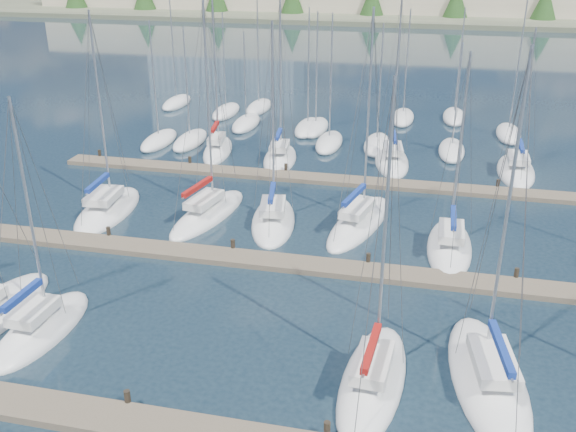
% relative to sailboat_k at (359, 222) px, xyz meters
% --- Properties ---
extents(ground, '(400.00, 400.00, 0.00)m').
position_rel_sailboat_k_xyz_m(ground, '(-2.80, 37.48, -0.19)').
color(ground, '#1D2E3B').
rests_on(ground, ground).
extents(dock_mid, '(44.00, 1.93, 1.10)m').
position_rel_sailboat_k_xyz_m(dock_mid, '(-2.80, -6.50, -0.03)').
color(dock_mid, '#6B5E4C').
rests_on(dock_mid, ground).
extents(dock_far, '(44.00, 1.93, 1.10)m').
position_rel_sailboat_k_xyz_m(dock_far, '(-2.80, 7.50, -0.03)').
color(dock_far, '#6B5E4C').
rests_on(dock_far, ground).
extents(sailboat_k, '(4.59, 9.80, 14.24)m').
position_rel_sailboat_k_xyz_m(sailboat_k, '(0.00, 0.00, 0.00)').
color(sailboat_k, white).
rests_on(sailboat_k, ground).
extents(sailboat_q, '(3.02, 8.16, 11.81)m').
position_rel_sailboat_k_xyz_m(sailboat_q, '(10.91, 12.77, -0.02)').
color(sailboat_q, white).
rests_on(sailboat_q, ground).
extents(sailboat_p, '(3.80, 8.46, 13.85)m').
position_rel_sailboat_k_xyz_m(sailboat_p, '(1.12, 12.99, -0.00)').
color(sailboat_p, white).
rests_on(sailboat_p, ground).
extents(sailboat_e, '(4.27, 9.60, 14.54)m').
position_rel_sailboat_k_xyz_m(sailboat_e, '(7.25, -14.70, -0.01)').
color(sailboat_e, white).
rests_on(sailboat_e, ground).
extents(sailboat_l, '(2.67, 8.07, 12.30)m').
position_rel_sailboat_k_xyz_m(sailboat_l, '(5.72, -2.35, -0.01)').
color(sailboat_l, white).
rests_on(sailboat_l, ground).
extents(sailboat_o, '(3.50, 7.55, 13.76)m').
position_rel_sailboat_k_xyz_m(sailboat_o, '(-8.04, 11.54, 0.00)').
color(sailboat_o, white).
rests_on(sailboat_o, ground).
extents(sailboat_i, '(4.06, 9.23, 14.49)m').
position_rel_sailboat_k_xyz_m(sailboat_i, '(-10.03, -0.86, 0.01)').
color(sailboat_i, white).
rests_on(sailboat_i, ground).
extents(sailboat_h, '(3.79, 8.52, 13.88)m').
position_rel_sailboat_k_xyz_m(sailboat_h, '(-16.90, -1.70, -0.01)').
color(sailboat_h, white).
rests_on(sailboat_h, ground).
extents(sailboat_d, '(3.16, 8.42, 13.53)m').
position_rel_sailboat_k_xyz_m(sailboat_d, '(2.53, -15.96, -0.00)').
color(sailboat_d, white).
rests_on(sailboat_d, ground).
extents(sailboat_n, '(3.47, 7.75, 13.62)m').
position_rel_sailboat_k_xyz_m(sailboat_n, '(-13.82, 12.50, 0.01)').
color(sailboat_n, white).
rests_on(sailboat_n, ground).
extents(sailboat_j, '(4.15, 8.35, 13.45)m').
position_rel_sailboat_k_xyz_m(sailboat_j, '(-5.51, -0.95, -0.01)').
color(sailboat_j, white).
rests_on(sailboat_j, ground).
extents(sailboat_c, '(2.82, 7.07, 11.92)m').
position_rel_sailboat_k_xyz_m(sailboat_c, '(-13.19, -15.58, -0.00)').
color(sailboat_c, white).
rests_on(sailboat_c, ground).
extents(distant_boats, '(36.93, 20.75, 13.30)m').
position_rel_sailboat_k_xyz_m(distant_boats, '(-7.15, 21.25, 0.11)').
color(distant_boats, '#9EA0A5').
rests_on(distant_boats, ground).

